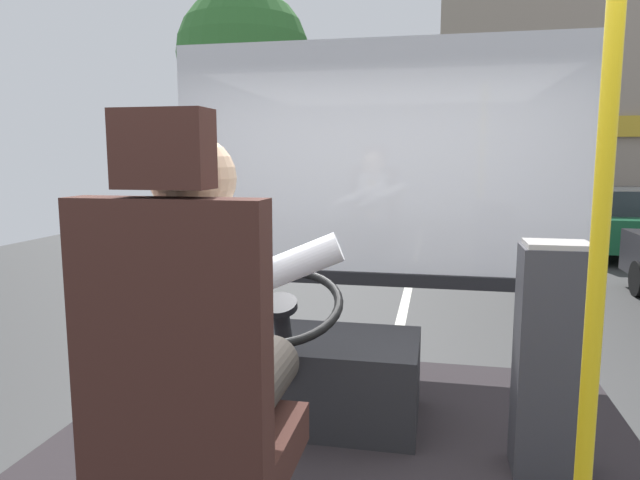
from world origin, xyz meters
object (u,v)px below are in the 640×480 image
(handrail_pole, at_px, (597,275))
(parked_car_red, at_px, (524,189))
(bus_driver, at_px, (207,326))
(driver_seat, at_px, (192,413))
(parked_car_green, at_px, (624,219))
(fare_box, at_px, (551,360))
(parked_car_charcoal, at_px, (561,203))
(steering_console, at_px, (303,374))

(handrail_pole, bearing_deg, parked_car_red, 82.40)
(bus_driver, distance_m, handrail_pole, 1.02)
(driver_seat, distance_m, parked_car_green, 12.15)
(bus_driver, relative_size, fare_box, 0.87)
(parked_car_charcoal, bearing_deg, parked_car_green, -86.35)
(steering_console, height_order, handrail_pole, handrail_pole)
(fare_box, bearing_deg, parked_car_red, 82.28)
(parked_car_red, bearing_deg, driver_seat, -100.02)
(handrail_pole, distance_m, fare_box, 0.95)
(bus_driver, height_order, parked_car_red, bus_driver)
(driver_seat, relative_size, parked_car_charcoal, 0.34)
(parked_car_charcoal, bearing_deg, bus_driver, -104.37)
(handrail_pole, height_order, fare_box, handrail_pole)
(driver_seat, height_order, parked_car_green, driver_seat)
(parked_car_green, relative_size, parked_car_red, 1.02)
(bus_driver, height_order, steering_console, bus_driver)
(driver_seat, bearing_deg, handrail_pole, 9.85)
(handrail_pole, distance_m, parked_car_charcoal, 16.14)
(fare_box, bearing_deg, handrail_pole, -94.53)
(fare_box, relative_size, parked_car_charcoal, 0.23)
(bus_driver, relative_size, handrail_pole, 0.42)
(fare_box, bearing_deg, parked_car_charcoal, 78.70)
(steering_console, xyz_separation_m, handrail_pole, (1.00, -1.08, 0.75))
(driver_seat, distance_m, parked_car_charcoal, 16.51)
(driver_seat, height_order, fare_box, driver_seat)
(parked_car_green, bearing_deg, fare_box, -107.68)
(steering_console, bearing_deg, handrail_pole, -47.12)
(steering_console, bearing_deg, parked_car_green, 66.57)
(parked_car_green, height_order, parked_car_red, parked_car_green)
(handrail_pole, bearing_deg, steering_console, 132.88)
(bus_driver, xyz_separation_m, fare_box, (1.07, 0.86, -0.33))
(steering_console, distance_m, parked_car_charcoal, 15.29)
(fare_box, height_order, parked_car_green, fare_box)
(parked_car_red, bearing_deg, parked_car_charcoal, -89.46)
(driver_seat, height_order, bus_driver, driver_seat)
(parked_car_green, bearing_deg, handrail_pole, -106.78)
(driver_seat, relative_size, bus_driver, 1.68)
(steering_console, relative_size, handrail_pole, 0.57)
(driver_seat, xyz_separation_m, steering_console, (0.00, 1.25, -0.37))
(fare_box, distance_m, parked_car_red, 21.88)
(bus_driver, relative_size, steering_console, 0.74)
(driver_seat, height_order, parked_car_charcoal, driver_seat)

